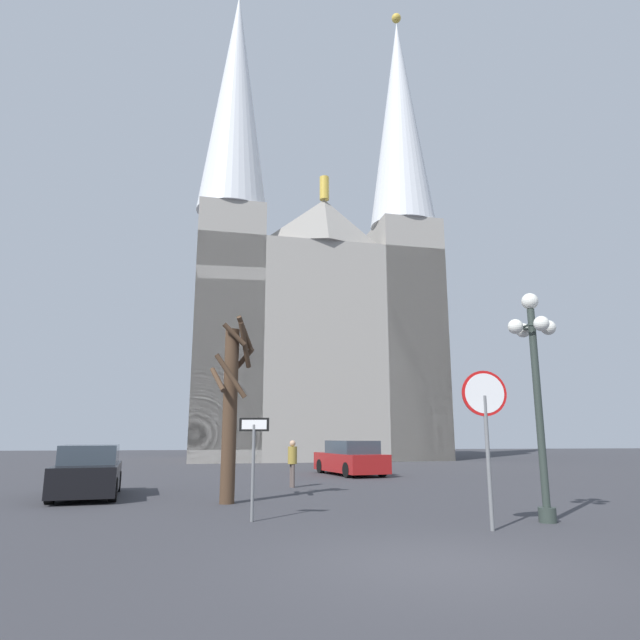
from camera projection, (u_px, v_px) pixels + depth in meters
ground_plane at (436, 565)px, 7.58m from camera, size 120.00×120.00×0.00m
cathedral at (315, 299)px, 41.94m from camera, size 18.86×11.86×37.25m
stop_sign at (485, 414)px, 10.71m from camera, size 0.90×0.12×3.03m
one_way_arrow_sign at (253, 453)px, 11.64m from camera, size 0.64×0.20×2.14m
street_lamp at (535, 370)px, 11.89m from camera, size 1.11×1.11×4.89m
bare_tree at (231, 405)px, 14.82m from camera, size 1.24×1.25×4.97m
parked_car_near_red at (350, 459)px, 24.69m from camera, size 2.78×4.88×1.51m
parked_car_far_black at (88, 472)px, 15.94m from camera, size 2.38×4.37×1.48m
pedestrian_walking at (292, 459)px, 18.93m from camera, size 0.32×0.32×1.59m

